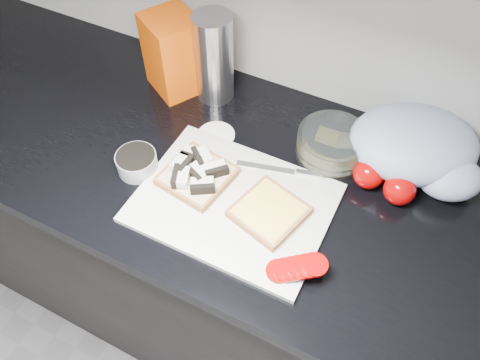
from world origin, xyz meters
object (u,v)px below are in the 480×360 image
at_px(bread_bag, 174,54).
at_px(glass_bowl, 332,145).
at_px(steel_canister, 214,58).
at_px(cutting_board, 234,203).

bearing_deg(bread_bag, glass_bowl, 23.60).
distance_m(bread_bag, steel_canister, 0.11).
height_order(glass_bowl, steel_canister, steel_canister).
relative_size(cutting_board, bread_bag, 2.01).
bearing_deg(bread_bag, cutting_board, -11.78).
bearing_deg(cutting_board, steel_canister, 124.76).
bearing_deg(bread_bag, steel_canister, 37.56).
xyz_separation_m(bread_bag, steel_canister, (0.11, 0.01, 0.01)).
bearing_deg(steel_canister, cutting_board, -55.24).
distance_m(glass_bowl, bread_bag, 0.45).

